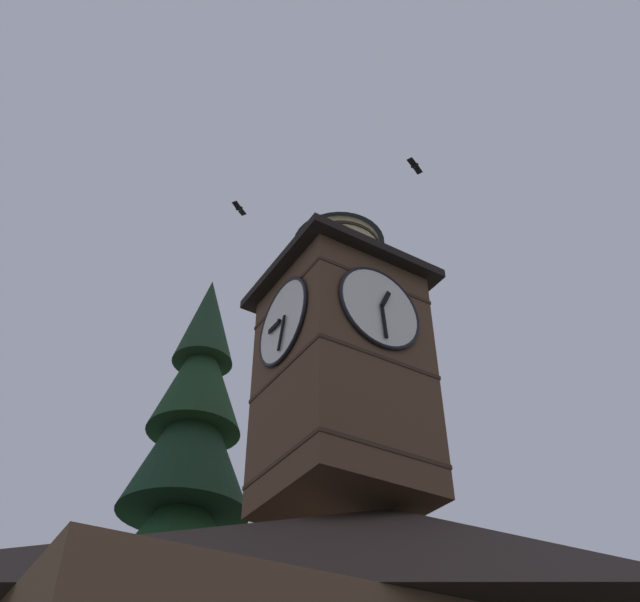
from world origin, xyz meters
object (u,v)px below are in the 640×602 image
(clock_tower, at_px, (341,355))
(pine_tree_behind, at_px, (173,590))
(flying_bird_high, at_px, (415,166))
(flying_bird_low, at_px, (239,209))

(clock_tower, xyz_separation_m, pine_tree_behind, (1.22, -6.72, -4.26))
(flying_bird_high, xyz_separation_m, flying_bird_low, (3.44, -5.40, 1.05))
(clock_tower, distance_m, flying_bird_high, 7.13)
(clock_tower, bearing_deg, flying_bird_high, 135.77)
(pine_tree_behind, xyz_separation_m, flying_bird_high, (-2.97, 8.43, 10.96))
(pine_tree_behind, relative_size, flying_bird_low, 26.59)
(clock_tower, height_order, flying_bird_high, flying_bird_high)
(clock_tower, height_order, pine_tree_behind, pine_tree_behind)
(flying_bird_high, height_order, flying_bird_low, flying_bird_low)
(flying_bird_high, bearing_deg, clock_tower, -44.23)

